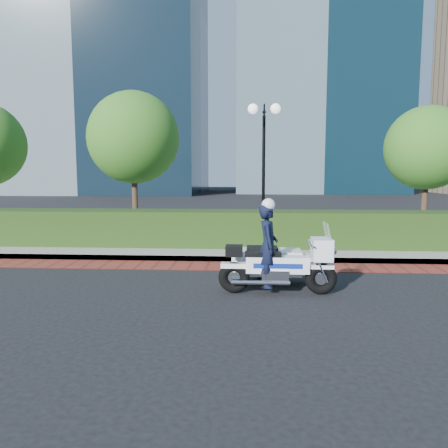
# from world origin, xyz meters

# --- Properties ---
(ground) EXTENTS (120.00, 120.00, 0.00)m
(ground) POSITION_xyz_m (0.00, 0.00, 0.00)
(ground) COLOR black
(ground) RESTS_ON ground
(brick_strip) EXTENTS (60.00, 1.00, 0.01)m
(brick_strip) POSITION_xyz_m (0.00, 1.50, 0.01)
(brick_strip) COLOR maroon
(brick_strip) RESTS_ON ground
(sidewalk) EXTENTS (60.00, 8.00, 0.15)m
(sidewalk) POSITION_xyz_m (0.00, 6.00, 0.07)
(sidewalk) COLOR gray
(sidewalk) RESTS_ON ground
(hedge_main) EXTENTS (18.00, 1.20, 1.00)m
(hedge_main) POSITION_xyz_m (0.00, 3.60, 0.65)
(hedge_main) COLOR black
(hedge_main) RESTS_ON sidewalk
(lamppost) EXTENTS (1.02, 0.70, 4.21)m
(lamppost) POSITION_xyz_m (1.00, 5.20, 2.96)
(lamppost) COLOR black
(lamppost) RESTS_ON sidewalk
(tree_b) EXTENTS (3.20, 3.20, 4.89)m
(tree_b) POSITION_xyz_m (-3.50, 6.50, 3.43)
(tree_b) COLOR #332319
(tree_b) RESTS_ON sidewalk
(tree_c) EXTENTS (2.80, 2.80, 4.30)m
(tree_c) POSITION_xyz_m (6.50, 6.50, 3.05)
(tree_c) COLOR #332319
(tree_c) RESTS_ON sidewalk
(tower_left) EXTENTS (22.00, 16.00, 40.00)m
(tower_left) POSITION_xyz_m (-16.00, 40.00, 20.00)
(tower_left) COLOR black
(tower_left) RESTS_ON ground
(police_motorcycle) EXTENTS (2.18, 1.53, 1.77)m
(police_motorcycle) POSITION_xyz_m (1.03, -0.49, 0.61)
(police_motorcycle) COLOR black
(police_motorcycle) RESTS_ON ground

